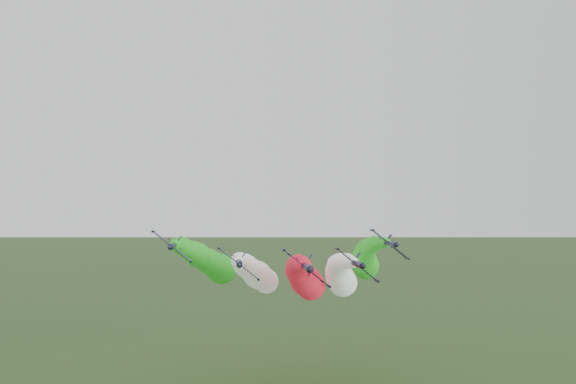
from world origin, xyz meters
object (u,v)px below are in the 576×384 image
object	(u,v)px
jet_inner_left	(256,273)
jet_trail	(304,276)
jet_inner_right	(340,275)
jet_outer_right	(366,259)
jet_outer_left	(209,262)
jet_lead	(304,278)

from	to	relation	value
jet_inner_left	jet_trail	size ratio (longest dim) A/B	1.00
jet_inner_right	jet_trail	size ratio (longest dim) A/B	1.01
jet_inner_left	jet_outer_right	world-z (taller)	jet_outer_right
jet_inner_left	jet_outer_left	xyz separation A→B (m)	(-11.09, 6.22, 2.28)
jet_lead	jet_outer_left	bearing A→B (deg)	136.18
jet_inner_right	jet_outer_right	xyz separation A→B (m)	(9.00, 12.06, 2.57)
jet_inner_left	jet_inner_right	bearing A→B (deg)	-11.98
jet_inner_left	jet_trail	bearing A→B (deg)	45.12
jet_inner_right	jet_outer_right	size ratio (longest dim) A/B	1.00
jet_inner_left	jet_outer_right	xyz separation A→B (m)	(28.21, 7.98, 2.37)
jet_inner_right	jet_outer_right	bearing A→B (deg)	53.27
jet_lead	jet_inner_left	distance (m)	16.66
jet_inner_left	jet_lead	bearing A→B (deg)	-54.87
jet_outer_left	jet_inner_left	bearing A→B (deg)	-29.28
jet_inner_left	jet_inner_right	distance (m)	19.65
jet_trail	jet_outer_right	bearing A→B (deg)	-18.63
jet_inner_right	jet_outer_left	world-z (taller)	jet_outer_left
jet_inner_left	jet_trail	world-z (taller)	jet_inner_left
jet_inner_left	jet_inner_right	size ratio (longest dim) A/B	0.99
jet_inner_right	jet_trail	bearing A→B (deg)	109.79
jet_inner_left	jet_outer_left	bearing A→B (deg)	150.72
jet_lead	jet_outer_left	size ratio (longest dim) A/B	0.99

